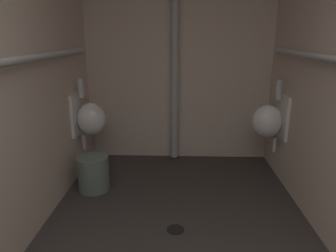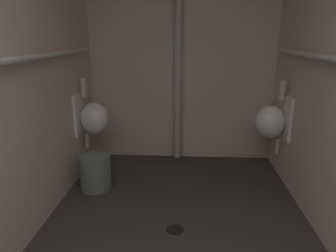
% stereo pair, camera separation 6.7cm
% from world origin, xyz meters
% --- Properties ---
extents(floor, '(2.28, 3.58, 0.08)m').
position_xyz_m(floor, '(0.00, 1.73, -0.04)').
color(floor, '#383330').
rests_on(floor, ground).
extents(wall_left, '(0.06, 3.58, 2.58)m').
position_xyz_m(wall_left, '(-1.11, 1.73, 1.29)').
color(wall_left, beige).
rests_on(wall_left, ground).
extents(wall_back, '(2.28, 0.06, 2.58)m').
position_xyz_m(wall_back, '(0.00, 3.49, 1.29)').
color(wall_back, beige).
rests_on(wall_back, ground).
extents(urinal_left_mid, '(0.32, 0.30, 0.76)m').
position_xyz_m(urinal_left_mid, '(-0.93, 2.92, 0.63)').
color(urinal_left_mid, white).
extents(urinal_right_mid, '(0.32, 0.30, 0.76)m').
position_xyz_m(urinal_right_mid, '(0.93, 2.88, 0.63)').
color(urinal_right_mid, white).
extents(supply_pipe_left, '(0.06, 2.84, 0.06)m').
position_xyz_m(supply_pipe_left, '(-1.02, 1.73, 1.31)').
color(supply_pipe_left, '#B2B2B2').
extents(standpipe_back_wall, '(0.08, 0.08, 2.53)m').
position_xyz_m(standpipe_back_wall, '(-0.04, 3.38, 1.29)').
color(standpipe_back_wall, '#B2B2B2').
rests_on(standpipe_back_wall, ground).
extents(floor_drain, '(0.14, 0.14, 0.01)m').
position_xyz_m(floor_drain, '(-0.01, 1.91, 0.00)').
color(floor_drain, black).
rests_on(floor_drain, ground).
extents(waste_bin, '(0.30, 0.30, 0.34)m').
position_xyz_m(waste_bin, '(-0.82, 2.56, 0.17)').
color(waste_bin, slate).
rests_on(waste_bin, ground).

